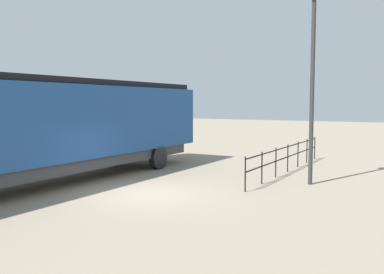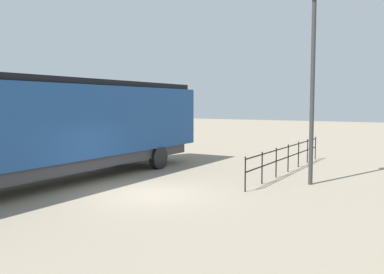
% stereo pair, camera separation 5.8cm
% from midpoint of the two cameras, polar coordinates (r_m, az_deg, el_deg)
% --- Properties ---
extents(ground_plane, '(120.00, 120.00, 0.00)m').
position_cam_midpoint_polar(ground_plane, '(14.68, -6.28, -7.54)').
color(ground_plane, gray).
extents(locomotive, '(3.10, 16.85, 3.99)m').
position_cam_midpoint_polar(locomotive, '(16.98, -17.92, 1.58)').
color(locomotive, navy).
rests_on(locomotive, ground_plane).
extents(lamp_post, '(0.60, 0.60, 7.43)m').
position_cam_midpoint_polar(lamp_post, '(16.67, 15.86, 12.66)').
color(lamp_post, '#2D2D2D').
rests_on(lamp_post, ground_plane).
extents(platform_fence, '(0.05, 9.83, 1.23)m').
position_cam_midpoint_polar(platform_fence, '(19.41, 12.64, -2.28)').
color(platform_fence, black).
rests_on(platform_fence, ground_plane).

